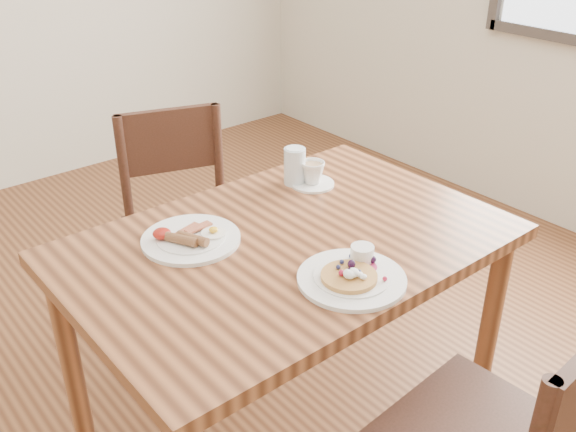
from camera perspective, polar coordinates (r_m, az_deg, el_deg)
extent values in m
cube|color=brown|center=(1.77, 0.00, -2.56)|extent=(1.20, 0.80, 0.04)
cylinder|color=brown|center=(2.15, 17.39, -9.93)|extent=(0.06, 0.06, 0.71)
cylinder|color=brown|center=(2.49, 4.59, -2.81)|extent=(0.06, 0.06, 0.71)
cylinder|color=brown|center=(2.03, -18.64, -12.76)|extent=(0.06, 0.06, 0.71)
cylinder|color=#3F2017|center=(2.00, 14.16, -18.10)|extent=(0.04, 0.04, 0.43)
cube|color=#3F2017|center=(2.40, -8.91, -1.80)|extent=(0.53, 0.53, 0.04)
cylinder|color=#3F2017|center=(2.36, -11.77, -9.59)|extent=(0.04, 0.04, 0.43)
cylinder|color=#3F2017|center=(2.42, -3.32, -7.87)|extent=(0.04, 0.04, 0.43)
cylinder|color=#3F2017|center=(2.65, -13.23, -5.06)|extent=(0.04, 0.04, 0.43)
cylinder|color=#3F2017|center=(2.70, -5.71, -3.65)|extent=(0.04, 0.04, 0.43)
cylinder|color=#3F2017|center=(2.50, -6.20, 5.15)|extent=(0.04, 0.04, 0.43)
cylinder|color=#3F2017|center=(2.44, -14.37, 3.82)|extent=(0.04, 0.04, 0.43)
cube|color=#3F2017|center=(2.44, -10.48, 6.64)|extent=(0.37, 0.15, 0.24)
cylinder|color=white|center=(1.59, 5.68, -5.58)|extent=(0.27, 0.27, 0.01)
cylinder|color=white|center=(1.59, 5.69, -5.37)|extent=(0.19, 0.19, 0.01)
cylinder|color=#B22D59|center=(1.62, 6.71, -4.49)|extent=(0.07, 0.07, 0.00)
cylinder|color=#C68C47|center=(1.57, 5.44, -5.37)|extent=(0.14, 0.14, 0.01)
ellipsoid|color=white|center=(1.56, 5.47, -5.00)|extent=(0.03, 0.03, 0.02)
ellipsoid|color=white|center=(1.55, 6.50, -5.31)|extent=(0.02, 0.02, 0.01)
cylinder|color=white|center=(1.64, 6.61, -3.31)|extent=(0.06, 0.06, 0.04)
cylinder|color=#591E07|center=(1.63, 6.64, -2.83)|extent=(0.05, 0.05, 0.00)
sphere|color=black|center=(1.59, 5.86, -4.31)|extent=(0.02, 0.02, 0.02)
sphere|color=#1E234C|center=(1.60, 5.09, -4.13)|extent=(0.01, 0.01, 0.01)
sphere|color=#1E234C|center=(1.59, 4.08, -4.43)|extent=(0.01, 0.01, 0.01)
sphere|color=#B21938|center=(1.57, 4.82, -4.87)|extent=(0.02, 0.02, 0.02)
sphere|color=black|center=(1.55, 5.60, -5.11)|extent=(0.02, 0.02, 0.02)
sphere|color=#1E234C|center=(1.57, 6.60, -4.91)|extent=(0.01, 0.01, 0.01)
sphere|color=#1E234C|center=(1.60, 8.57, -4.93)|extent=(0.01, 0.01, 0.01)
sphere|color=#B21938|center=(1.63, 7.93, -4.20)|extent=(0.01, 0.01, 0.01)
sphere|color=black|center=(1.64, 6.79, -3.60)|extent=(0.02, 0.02, 0.02)
sphere|color=#1E234C|center=(1.65, 5.40, -3.56)|extent=(0.01, 0.01, 0.01)
cylinder|color=white|center=(1.77, -8.62, -2.05)|extent=(0.27, 0.27, 0.01)
cylinder|color=white|center=(1.76, -8.63, -1.85)|extent=(0.19, 0.19, 0.01)
cylinder|color=brown|center=(1.72, -9.45, -2.07)|extent=(0.06, 0.10, 0.03)
cylinder|color=brown|center=(1.72, -8.48, -2.00)|extent=(0.06, 0.10, 0.03)
cube|color=maroon|center=(1.79, -8.89, -1.18)|extent=(0.08, 0.04, 0.01)
cube|color=maroon|center=(1.78, -7.96, -1.01)|extent=(0.08, 0.03, 0.01)
cylinder|color=white|center=(1.76, -6.62, -1.50)|extent=(0.07, 0.07, 0.00)
ellipsoid|color=yellow|center=(1.76, -6.64, -1.22)|extent=(0.03, 0.03, 0.01)
ellipsoid|color=#A5190F|center=(1.76, -11.15, -1.53)|extent=(0.05, 0.05, 0.03)
cylinder|color=white|center=(2.07, 2.18, 2.89)|extent=(0.14, 0.14, 0.01)
imported|color=white|center=(2.05, 2.20, 3.91)|extent=(0.08, 0.08, 0.07)
cylinder|color=tan|center=(2.04, 2.22, 4.52)|extent=(0.07, 0.07, 0.00)
cylinder|color=silver|center=(2.05, 0.60, 4.45)|extent=(0.07, 0.07, 0.12)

